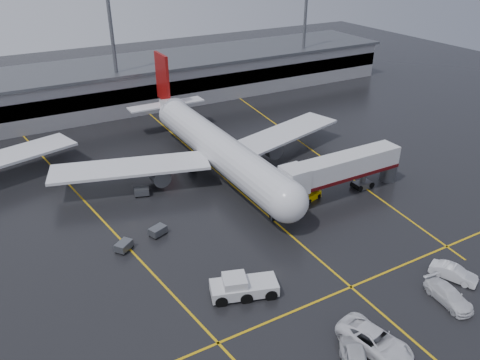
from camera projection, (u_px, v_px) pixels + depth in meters
ground at (245, 196)px, 66.26m from camera, size 220.00×220.00×0.00m
apron_line_centre at (245, 196)px, 66.25m from camera, size 0.25×90.00×0.02m
apron_line_stop at (351, 287)px, 49.25m from camera, size 60.00×0.25×0.02m
apron_line_left at (84, 200)px, 65.29m from camera, size 9.99×69.35×0.02m
apron_line_right at (307, 146)px, 81.81m from camera, size 7.57×69.64×0.02m
terminal at (134, 83)px, 101.31m from camera, size 122.00×19.00×8.60m
light_mast_mid at (113, 41)px, 89.86m from camera, size 3.00×1.20×25.45m
light_mast_right at (305, 22)px, 109.43m from camera, size 3.00×1.20×25.45m
main_airliner at (214, 145)px, 71.81m from camera, size 48.80×45.60×14.10m
jet_bridge at (342, 169)px, 64.97m from camera, size 19.90×3.40×6.05m
pushback_tractor at (242, 287)px, 47.80m from camera, size 7.27×4.75×2.42m
belt_loader at (311, 196)px, 65.44m from camera, size 3.39×2.16×1.99m
service_van_a at (375, 341)px, 41.52m from camera, size 4.60×7.40×1.91m
service_van_b at (449, 295)px, 46.96m from camera, size 2.85×5.68×1.58m
service_van_c at (454, 273)px, 50.08m from camera, size 3.50×5.04×1.58m
baggage_cart_a at (158, 231)px, 57.48m from camera, size 2.34×1.95×1.12m
baggage_cart_b at (124, 246)px, 54.71m from camera, size 2.38×2.25×1.12m
baggage_cart_c at (142, 192)px, 66.18m from camera, size 2.30×1.85×1.12m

